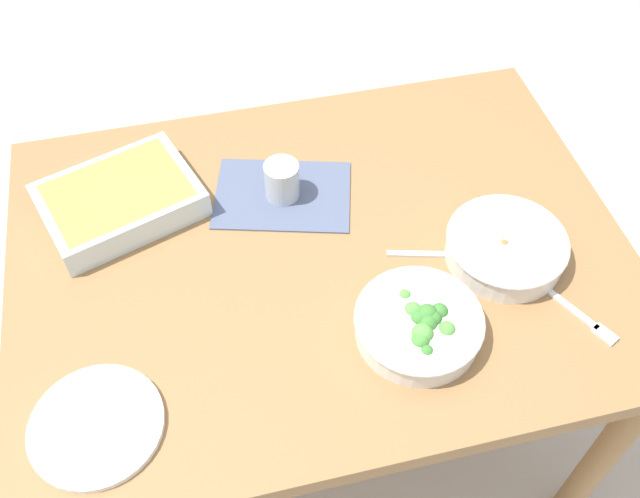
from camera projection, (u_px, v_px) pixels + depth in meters
name	position (u px, v px, depth m)	size (l,w,h in m)	color
ground_plane	(320.00, 416.00, 1.96)	(6.00, 6.00, 0.00)	#B2A899
dining_table	(320.00, 276.00, 1.45)	(1.20, 0.90, 0.74)	olive
placemat	(283.00, 195.00, 1.47)	(0.28, 0.20, 0.00)	#4C5670
stew_bowl	(506.00, 247.00, 1.35)	(0.23, 0.23, 0.06)	silver
broccoli_bowl	(419.00, 324.00, 1.24)	(0.23, 0.23, 0.07)	silver
baking_dish	(120.00, 199.00, 1.42)	(0.36, 0.31, 0.06)	silver
drink_cup	(282.00, 182.00, 1.44)	(0.07, 0.07, 0.08)	#B2BCC6
side_plate	(96.00, 426.00, 1.14)	(0.22, 0.22, 0.01)	white
spoon_by_stew	(445.00, 254.00, 1.37)	(0.17, 0.06, 0.01)	silver
fork_on_table	(581.00, 316.00, 1.28)	(0.10, 0.17, 0.01)	silver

